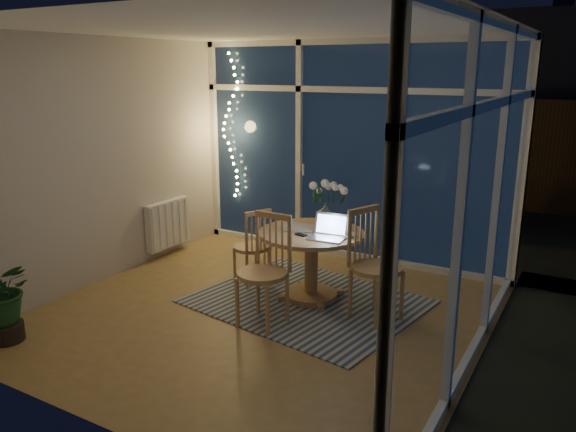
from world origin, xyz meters
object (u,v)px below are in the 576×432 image
(chair_right, at_px, (377,266))
(laptop, at_px, (327,227))
(chair_front, at_px, (262,271))
(flower_vase, at_px, (326,215))
(dining_table, at_px, (311,265))
(potted_plant, at_px, (3,300))
(chair_left, at_px, (251,245))

(chair_right, bearing_deg, laptop, 114.95)
(chair_front, bearing_deg, flower_vase, 85.09)
(chair_right, relative_size, laptop, 3.21)
(dining_table, distance_m, laptop, 0.55)
(dining_table, xyz_separation_m, potted_plant, (-1.84, -2.11, 0.02))
(chair_right, relative_size, chair_front, 1.03)
(dining_table, height_order, potted_plant, potted_plant)
(chair_left, bearing_deg, chair_front, 65.00)
(laptop, height_order, flower_vase, laptop)
(chair_right, bearing_deg, chair_left, 105.36)
(dining_table, bearing_deg, flower_vase, 87.56)
(chair_left, relative_size, laptop, 2.62)
(chair_front, distance_m, laptop, 0.76)
(chair_left, relative_size, potted_plant, 1.14)
(potted_plant, bearing_deg, chair_left, 63.24)
(chair_left, xyz_separation_m, chair_front, (0.65, -0.80, 0.08))
(laptop, bearing_deg, chair_right, -1.63)
(dining_table, distance_m, potted_plant, 2.80)
(laptop, relative_size, potted_plant, 0.43)
(dining_table, bearing_deg, potted_plant, -131.18)
(chair_front, bearing_deg, chair_left, 130.67)
(laptop, bearing_deg, flower_vase, 112.67)
(laptop, bearing_deg, chair_left, 164.02)
(dining_table, bearing_deg, laptop, -32.09)
(chair_left, height_order, chair_right, chair_right)
(flower_vase, xyz_separation_m, potted_plant, (-1.85, -2.40, -0.44))
(chair_front, relative_size, potted_plant, 1.36)
(chair_left, xyz_separation_m, potted_plant, (-1.09, -2.16, -0.05))
(laptop, relative_size, flower_vase, 1.57)
(chair_right, height_order, flower_vase, chair_right)
(dining_table, relative_size, flower_vase, 4.98)
(chair_right, xyz_separation_m, chair_front, (-0.85, -0.62, -0.01))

